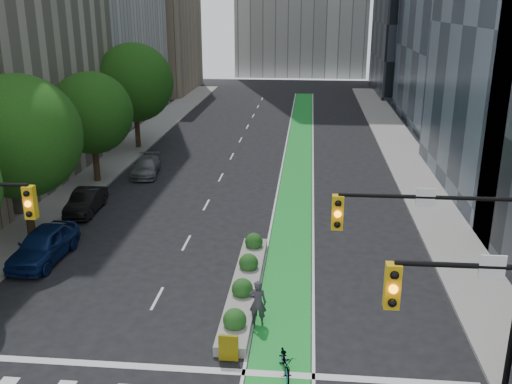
% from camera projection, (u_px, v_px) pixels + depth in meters
% --- Properties ---
extents(sidewalk_left, '(3.60, 90.00, 0.15)m').
position_uv_depth(sidewalk_left, '(102.00, 169.00, 43.27)').
color(sidewalk_left, gray).
rests_on(sidewalk_left, ground).
extents(sidewalk_right, '(3.60, 90.00, 0.15)m').
position_uv_depth(sidewalk_right, '(418.00, 178.00, 41.17)').
color(sidewalk_right, gray).
rests_on(sidewalk_right, ground).
extents(bike_lane_paint, '(2.20, 70.00, 0.01)m').
position_uv_depth(bike_lane_paint, '(298.00, 158.00, 46.70)').
color(bike_lane_paint, green).
rests_on(bike_lane_paint, ground).
extents(tree_mid, '(6.40, 6.40, 8.78)m').
position_uv_depth(tree_mid, '(19.00, 137.00, 29.19)').
color(tree_mid, black).
rests_on(tree_mid, ground).
extents(tree_midfar, '(5.60, 5.60, 7.76)m').
position_uv_depth(tree_midfar, '(92.00, 113.00, 38.83)').
color(tree_midfar, black).
rests_on(tree_midfar, ground).
extents(tree_far, '(6.60, 6.60, 9.00)m').
position_uv_depth(tree_far, '(134.00, 83.00, 48.04)').
color(tree_far, black).
rests_on(tree_far, ground).
extents(signal_right, '(5.82, 0.51, 7.20)m').
position_uv_depth(signal_right, '(471.00, 263.00, 16.78)').
color(signal_right, black).
rests_on(signal_right, ground).
extents(median_planter, '(1.20, 10.26, 1.10)m').
position_uv_depth(median_planter, '(245.00, 283.00, 25.05)').
color(median_planter, gray).
rests_on(median_planter, ground).
extents(bicycle, '(0.91, 1.80, 0.90)m').
position_uv_depth(bicycle, '(285.00, 361.00, 19.45)').
color(bicycle, gray).
rests_on(bicycle, ground).
extents(cyclist, '(0.69, 0.46, 1.89)m').
position_uv_depth(cyclist, '(258.00, 303.00, 22.29)').
color(cyclist, '#3A353F').
rests_on(cyclist, ground).
extents(parked_car_left_near, '(2.16, 4.96, 1.66)m').
position_uv_depth(parked_car_left_near, '(44.00, 245.00, 27.91)').
color(parked_car_left_near, navy).
rests_on(parked_car_left_near, ground).
extents(parked_car_left_mid, '(1.64, 4.27, 1.39)m').
position_uv_depth(parked_car_left_mid, '(86.00, 201.00, 34.40)').
color(parked_car_left_mid, black).
rests_on(parked_car_left_mid, ground).
extents(parked_car_left_far, '(2.35, 4.56, 1.27)m').
position_uv_depth(parked_car_left_far, '(146.00, 167.00, 41.95)').
color(parked_car_left_far, slate).
rests_on(parked_car_left_far, ground).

